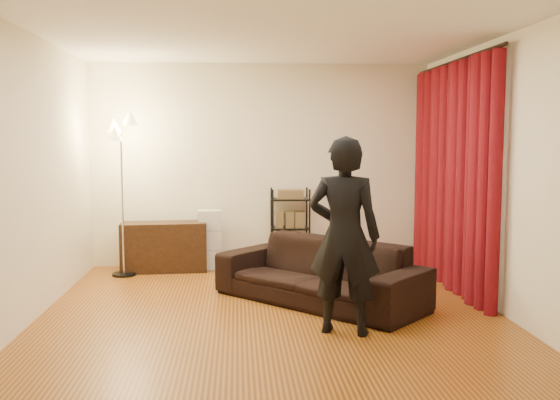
{
  "coord_description": "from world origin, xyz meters",
  "views": [
    {
      "loc": [
        -0.33,
        -5.87,
        1.72
      ],
      "look_at": [
        0.1,
        0.3,
        1.1
      ],
      "focal_mm": 40.0,
      "sensor_mm": 36.0,
      "label": 1
    }
  ],
  "objects": [
    {
      "name": "floor",
      "position": [
        0.0,
        0.0,
        0.0
      ],
      "size": [
        5.0,
        5.0,
        0.0
      ],
      "primitive_type": "plane",
      "color": "#9C5D24",
      "rests_on": "ground"
    },
    {
      "name": "ceiling",
      "position": [
        0.0,
        0.0,
        2.7
      ],
      "size": [
        5.0,
        5.0,
        0.0
      ],
      "primitive_type": "plane",
      "rotation": [
        3.14,
        0.0,
        0.0
      ],
      "color": "white",
      "rests_on": "ground"
    },
    {
      "name": "wall_back",
      "position": [
        0.0,
        2.5,
        1.35
      ],
      "size": [
        5.0,
        0.0,
        5.0
      ],
      "primitive_type": "plane",
      "rotation": [
        1.57,
        0.0,
        0.0
      ],
      "color": "#F3E9CC",
      "rests_on": "ground"
    },
    {
      "name": "wall_front",
      "position": [
        0.0,
        -2.5,
        1.35
      ],
      "size": [
        5.0,
        0.0,
        5.0
      ],
      "primitive_type": "plane",
      "rotation": [
        -1.57,
        0.0,
        0.0
      ],
      "color": "#F3E9CC",
      "rests_on": "ground"
    },
    {
      "name": "wall_left",
      "position": [
        -2.25,
        0.0,
        1.35
      ],
      "size": [
        0.0,
        5.0,
        5.0
      ],
      "primitive_type": "plane",
      "rotation": [
        1.57,
        0.0,
        1.57
      ],
      "color": "#F3E9CC",
      "rests_on": "ground"
    },
    {
      "name": "wall_right",
      "position": [
        2.25,
        0.0,
        1.35
      ],
      "size": [
        0.0,
        5.0,
        5.0
      ],
      "primitive_type": "plane",
      "rotation": [
        1.57,
        0.0,
        -1.57
      ],
      "color": "#F3E9CC",
      "rests_on": "ground"
    },
    {
      "name": "curtain_rod",
      "position": [
        2.15,
        1.12,
        2.58
      ],
      "size": [
        0.04,
        2.65,
        0.04
      ],
      "primitive_type": "cylinder",
      "rotation": [
        1.57,
        0.0,
        0.0
      ],
      "color": "black",
      "rests_on": "wall_right"
    },
    {
      "name": "curtain",
      "position": [
        2.13,
        1.12,
        1.28
      ],
      "size": [
        0.22,
        2.65,
        2.55
      ],
      "primitive_type": null,
      "color": "maroon",
      "rests_on": "ground"
    },
    {
      "name": "sofa",
      "position": [
        0.52,
        0.47,
        0.33
      ],
      "size": [
        2.2,
        2.19,
        0.65
      ],
      "primitive_type": "imported",
      "rotation": [
        0.0,
        0.0,
        -0.78
      ],
      "color": "black",
      "rests_on": "ground"
    },
    {
      "name": "person",
      "position": [
        0.6,
        -0.55,
        0.87
      ],
      "size": [
        0.74,
        0.61,
        1.73
      ],
      "primitive_type": "imported",
      "rotation": [
        0.0,
        0.0,
        2.8
      ],
      "color": "black",
      "rests_on": "ground"
    },
    {
      "name": "media_cabinet",
      "position": [
        -1.27,
        2.16,
        0.32
      ],
      "size": [
        1.11,
        0.47,
        0.63
      ],
      "primitive_type": "cube",
      "rotation": [
        0.0,
        0.0,
        0.05
      ],
      "color": "#311D10",
      "rests_on": "ground"
    },
    {
      "name": "storage_boxes",
      "position": [
        -0.7,
        2.26,
        0.39
      ],
      "size": [
        0.32,
        0.27,
        0.78
      ],
      "primitive_type": null,
      "rotation": [
        0.0,
        0.0,
        0.05
      ],
      "color": "beige",
      "rests_on": "ground"
    },
    {
      "name": "wire_shelf",
      "position": [
        0.37,
        2.28,
        0.53
      ],
      "size": [
        0.53,
        0.41,
        1.06
      ],
      "primitive_type": null,
      "rotation": [
        0.0,
        0.0,
        -0.16
      ],
      "color": "black",
      "rests_on": "ground"
    },
    {
      "name": "floor_lamp",
      "position": [
        -1.75,
        1.93,
        0.99
      ],
      "size": [
        0.47,
        0.47,
        1.98
      ],
      "primitive_type": null,
      "rotation": [
        0.0,
        0.0,
        -0.41
      ],
      "color": "silver",
      "rests_on": "ground"
    }
  ]
}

